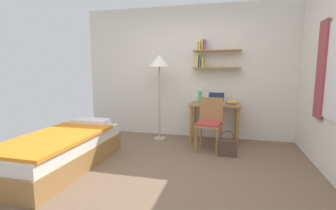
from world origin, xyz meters
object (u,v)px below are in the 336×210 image
at_px(book_stack, 231,102).
at_px(standing_lamp, 159,65).
at_px(handbag, 227,147).
at_px(bed, 62,151).
at_px(desk, 215,112).
at_px(water_bottle, 200,97).
at_px(laptop, 216,101).
at_px(desk_chair, 210,121).

bearing_deg(book_stack, standing_lamp, -174.52).
height_order(standing_lamp, handbag, standing_lamp).
distance_m(bed, desk, 2.68).
bearing_deg(bed, water_bottle, 46.47).
bearing_deg(desk, laptop, 57.74).
relative_size(bed, laptop, 6.04).
xyz_separation_m(bed, water_bottle, (1.70, 1.79, 0.60)).
relative_size(desk, desk_chair, 1.03).
height_order(desk_chair, handbag, desk_chair).
bearing_deg(desk, book_stack, 8.79).
bearing_deg(bed, laptop, 41.91).
distance_m(water_bottle, handbag, 1.17).
bearing_deg(water_bottle, desk_chair, -65.33).
xyz_separation_m(desk_chair, water_bottle, (-0.23, 0.51, 0.35)).
bearing_deg(book_stack, handbag, -93.60).
bearing_deg(bed, desk_chair, 33.49).
height_order(bed, book_stack, book_stack).
distance_m(standing_lamp, book_stack, 1.52).
xyz_separation_m(desk, desk_chair, (-0.05, -0.49, -0.09)).
xyz_separation_m(standing_lamp, handbag, (1.30, -0.67, -1.30)).
bearing_deg(handbag, desk, 108.11).
height_order(desk, water_bottle, water_bottle).
xyz_separation_m(laptop, water_bottle, (-0.31, -0.01, 0.06)).
xyz_separation_m(bed, handbag, (2.23, 1.02, -0.09)).
height_order(desk, book_stack, book_stack).
distance_m(desk, water_bottle, 0.39).
height_order(laptop, book_stack, laptop).
bearing_deg(book_stack, bed, -141.49).
height_order(bed, laptop, laptop).
relative_size(desk_chair, water_bottle, 3.84).
distance_m(desk, desk_chair, 0.50).
bearing_deg(laptop, desk_chair, -97.97).
height_order(water_bottle, book_stack, water_bottle).
bearing_deg(desk_chair, bed, -146.51).
relative_size(desk, laptop, 2.82).
height_order(desk, laptop, laptop).
relative_size(desk_chair, laptop, 2.74).
height_order(laptop, water_bottle, water_bottle).
relative_size(desk, book_stack, 3.87).
bearing_deg(water_bottle, laptop, 2.26).
distance_m(bed, book_stack, 2.97).
bearing_deg(desk, handbag, -71.89).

